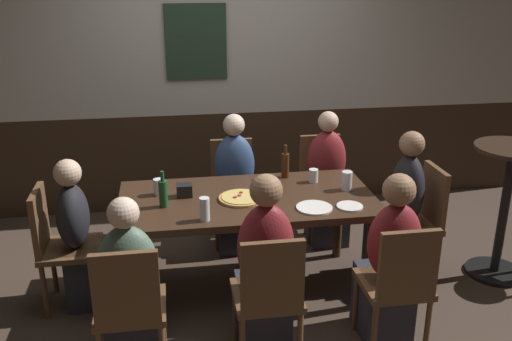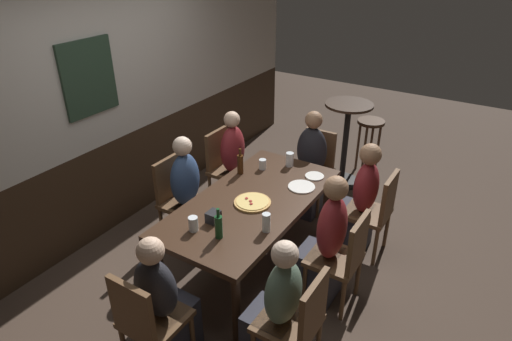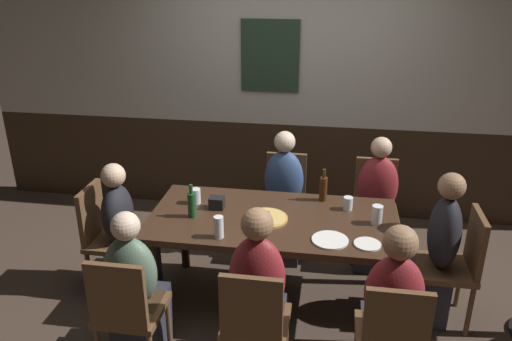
% 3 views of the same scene
% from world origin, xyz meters
% --- Properties ---
extents(ground_plane, '(12.00, 12.00, 0.00)m').
position_xyz_m(ground_plane, '(0.00, 0.00, 0.00)').
color(ground_plane, '#423328').
extents(wall_back, '(6.40, 0.13, 2.60)m').
position_xyz_m(wall_back, '(-0.00, 1.65, 1.30)').
color(wall_back, '#332316').
rests_on(wall_back, ground_plane).
extents(dining_table, '(1.81, 0.91, 0.74)m').
position_xyz_m(dining_table, '(0.00, 0.00, 0.66)').
color(dining_table, '#382316').
rests_on(dining_table, ground_plane).
extents(chair_head_west, '(0.40, 0.40, 0.88)m').
position_xyz_m(chair_head_west, '(-1.32, 0.00, 0.50)').
color(chair_head_west, brown).
rests_on(chair_head_west, ground_plane).
extents(chair_mid_near, '(0.40, 0.40, 0.88)m').
position_xyz_m(chair_mid_near, '(0.00, -0.87, 0.50)').
color(chair_mid_near, brown).
rests_on(chair_mid_near, ground_plane).
extents(chair_right_far, '(0.40, 0.40, 0.88)m').
position_xyz_m(chair_right_far, '(0.80, 0.87, 0.50)').
color(chair_right_far, brown).
rests_on(chair_right_far, ground_plane).
extents(chair_mid_far, '(0.40, 0.40, 0.88)m').
position_xyz_m(chair_mid_far, '(0.00, 0.87, 0.50)').
color(chair_mid_far, brown).
rests_on(chair_mid_far, ground_plane).
extents(chair_head_east, '(0.40, 0.40, 0.88)m').
position_xyz_m(chair_head_east, '(1.32, 0.00, 0.50)').
color(chair_head_east, brown).
rests_on(chair_head_east, ground_plane).
extents(chair_right_near, '(0.40, 0.40, 0.88)m').
position_xyz_m(chair_right_near, '(0.80, -0.87, 0.50)').
color(chair_right_near, brown).
rests_on(chair_right_near, ground_plane).
extents(chair_left_near, '(0.40, 0.40, 0.88)m').
position_xyz_m(chair_left_near, '(-0.80, -0.87, 0.50)').
color(chair_left_near, brown).
rests_on(chair_left_near, ground_plane).
extents(person_head_west, '(0.37, 0.34, 1.09)m').
position_xyz_m(person_head_west, '(-1.16, 0.00, 0.45)').
color(person_head_west, '#2D2D38').
rests_on(person_head_west, ground_plane).
extents(person_mid_near, '(0.34, 0.37, 1.19)m').
position_xyz_m(person_mid_near, '(0.00, -0.71, 0.50)').
color(person_mid_near, '#2D2D38').
rests_on(person_mid_near, ground_plane).
extents(person_right_far, '(0.34, 0.37, 1.15)m').
position_xyz_m(person_right_far, '(0.80, 0.71, 0.48)').
color(person_right_far, '#2D2D38').
rests_on(person_right_far, ground_plane).
extents(person_mid_far, '(0.34, 0.37, 1.16)m').
position_xyz_m(person_mid_far, '(-0.00, 0.71, 0.48)').
color(person_mid_far, '#2D2D38').
rests_on(person_mid_far, ground_plane).
extents(person_head_east, '(0.37, 0.34, 1.17)m').
position_xyz_m(person_head_east, '(1.16, 0.00, 0.49)').
color(person_head_east, '#2D2D38').
rests_on(person_head_east, ground_plane).
extents(person_right_near, '(0.34, 0.37, 1.14)m').
position_xyz_m(person_right_near, '(0.80, -0.71, 0.48)').
color(person_right_near, '#2D2D38').
rests_on(person_right_near, ground_plane).
extents(person_left_near, '(0.34, 0.37, 1.10)m').
position_xyz_m(person_left_near, '(-0.80, -0.70, 0.46)').
color(person_left_near, '#2D2D38').
rests_on(person_left_near, ground_plane).
extents(pizza, '(0.32, 0.32, 0.03)m').
position_xyz_m(pizza, '(-0.05, -0.04, 0.75)').
color(pizza, tan).
rests_on(pizza, dining_table).
extents(pint_glass_stout, '(0.07, 0.07, 0.16)m').
position_xyz_m(pint_glass_stout, '(-0.33, -0.34, 0.81)').
color(pint_glass_stout, silver).
rests_on(pint_glass_stout, dining_table).
extents(beer_glass_tall, '(0.07, 0.07, 0.10)m').
position_xyz_m(beer_glass_tall, '(0.54, 0.22, 0.78)').
color(beer_glass_tall, silver).
rests_on(beer_glass_tall, dining_table).
extents(tumbler_water, '(0.08, 0.08, 0.12)m').
position_xyz_m(tumbler_water, '(-0.62, 0.14, 0.79)').
color(tumbler_water, silver).
rests_on(tumbler_water, dining_table).
extents(tumbler_short, '(0.08, 0.08, 0.14)m').
position_xyz_m(tumbler_short, '(0.74, 0.02, 0.80)').
color(tumbler_short, silver).
rests_on(tumbler_short, dining_table).
extents(beer_bottle_green, '(0.06, 0.06, 0.26)m').
position_xyz_m(beer_bottle_green, '(-0.59, -0.08, 0.84)').
color(beer_bottle_green, '#194723').
rests_on(beer_bottle_green, dining_table).
extents(beer_bottle_brown, '(0.06, 0.06, 0.26)m').
position_xyz_m(beer_bottle_brown, '(0.35, 0.35, 0.84)').
color(beer_bottle_brown, '#42230F').
rests_on(beer_bottle_brown, dining_table).
extents(plate_white_large, '(0.25, 0.25, 0.01)m').
position_xyz_m(plate_white_large, '(0.42, -0.27, 0.75)').
color(plate_white_large, white).
rests_on(plate_white_large, dining_table).
extents(plate_white_small, '(0.18, 0.18, 0.01)m').
position_xyz_m(plate_white_small, '(0.66, -0.29, 0.75)').
color(plate_white_small, white).
rests_on(plate_white_small, dining_table).
extents(condiment_caddy, '(0.11, 0.09, 0.09)m').
position_xyz_m(condiment_caddy, '(-0.44, 0.09, 0.79)').
color(condiment_caddy, black).
rests_on(condiment_caddy, dining_table).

